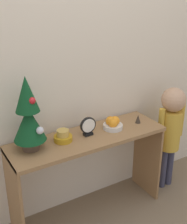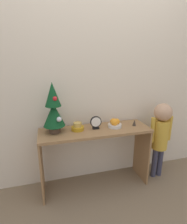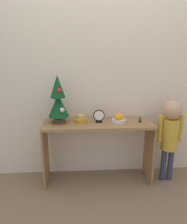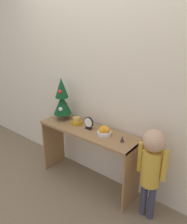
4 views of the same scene
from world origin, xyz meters
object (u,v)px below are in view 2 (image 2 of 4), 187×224
Objects in this scene: figurine at (134,123)px; fruit_bowl at (115,123)px; child_figure at (161,130)px; desk_clock at (96,123)px; singing_bowl at (78,127)px; mini_tree at (53,109)px.

fruit_bowl is at bearing 175.23° from figurine.
child_figure reaches higher than figurine.
fruit_bowl is 0.60m from child_figure.
figurine is (0.46, -0.02, -0.04)m from desk_clock.
singing_bowl is 1.01m from child_figure.
child_figure is at bearing -5.32° from fruit_bowl.
desk_clock is 0.46m from figurine.
desk_clock is at bearing -4.94° from singing_bowl.
fruit_bowl is 0.42m from singing_bowl.
mini_tree reaches higher than figurine.
child_figure is (0.80, -0.06, -0.16)m from desk_clock.
mini_tree is 3.87× the size of singing_bowl.
singing_bowl is 0.66m from figurine.
singing_bowl is (0.24, -0.01, -0.22)m from mini_tree.
child_figure is at bearing -3.94° from desk_clock.
fruit_bowl reaches higher than singing_bowl.
fruit_bowl is 1.14× the size of singing_bowl.
figurine is at bearing -3.32° from singing_bowl.
singing_bowl is 1.91× the size of figurine.
child_figure is (1.25, -0.08, -0.34)m from mini_tree.
fruit_bowl is at bearing -2.35° from mini_tree.
fruit_bowl is 0.22m from desk_clock.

